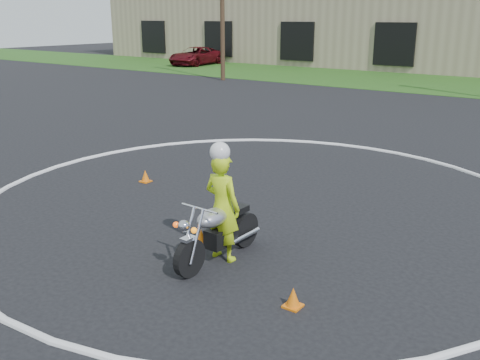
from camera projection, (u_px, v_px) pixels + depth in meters
The scene contains 7 objects.
ground at pixel (162, 247), 9.46m from camera, with size 120.00×120.00×0.00m, color black.
course_markings at pixel (375, 204), 11.59m from camera, with size 19.05×19.05×0.12m.
primary_motorcycle at pixel (218, 232), 8.75m from camera, with size 0.72×2.07×1.09m.
rider_primary_grp at pixel (222, 204), 8.73m from camera, with size 0.68×0.45×2.02m.
pickup_grp at pixel (196, 56), 44.40m from camera, with size 3.03×5.54×1.47m.
traffic_cones at pixel (450, 248), 9.08m from camera, with size 16.33×12.49×0.30m.
warehouse at pixel (323, 13), 49.26m from camera, with size 41.00×17.00×8.30m.
Camera 1 is at (6.25, -6.21, 3.90)m, focal length 40.00 mm.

